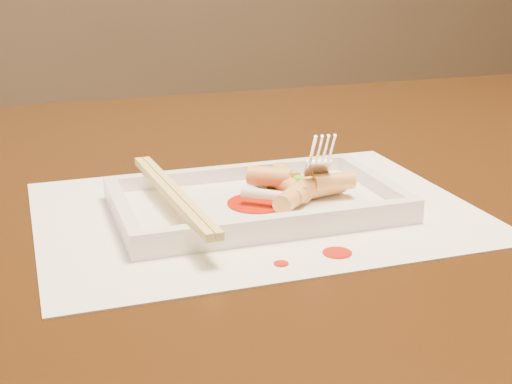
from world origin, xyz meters
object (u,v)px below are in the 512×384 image
object	(u,v)px
plate_base	(256,206)
fork	(320,115)
table	(265,253)
placemat	(256,211)
chopstick_a	(169,194)

from	to	relation	value
plate_base	fork	distance (m)	0.11
table	placemat	xyz separation A→B (m)	(-0.05, -0.12, 0.10)
placemat	fork	distance (m)	0.11
table	chopstick_a	xyz separation A→B (m)	(-0.13, -0.12, 0.13)
plate_base	chopstick_a	bearing A→B (deg)	180.00
placemat	plate_base	world-z (taller)	plate_base
plate_base	chopstick_a	xyz separation A→B (m)	(-0.08, 0.00, 0.02)
placemat	chopstick_a	distance (m)	0.09
placemat	chopstick_a	world-z (taller)	chopstick_a
table	placemat	world-z (taller)	placemat
table	plate_base	bearing A→B (deg)	-113.20
placemat	fork	bearing A→B (deg)	14.42
placemat	chopstick_a	size ratio (longest dim) A/B	1.78
chopstick_a	fork	distance (m)	0.16
chopstick_a	fork	world-z (taller)	fork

